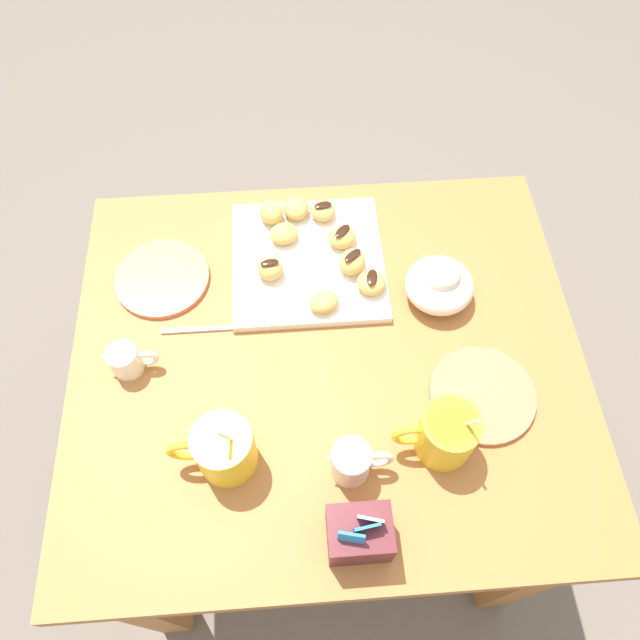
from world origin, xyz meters
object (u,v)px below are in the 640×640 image
cream_pitcher_white (352,461)px  ice_cream_bowl (440,284)px  beignet_1 (342,237)px  beignet_3 (271,212)px  beignet_7 (323,211)px  pastry_plate_square (308,261)px  beignet_6 (371,283)px  beignet_0 (352,262)px  sugar_caddy (359,534)px  coffee_mug_yellow_right (223,449)px  saucer_coral_left (482,394)px  saucer_coral_right (162,278)px  dining_table (327,388)px  beignet_8 (296,208)px  beignet_5 (270,269)px  beignet_2 (325,302)px  beignet_4 (284,234)px  chocolate_sauce_pitcher (125,360)px  coffee_mug_yellow_left (446,433)px

cream_pitcher_white → ice_cream_bowl: ice_cream_bowl is taller
ice_cream_bowl → beignet_1: bearing=-36.9°
beignet_3 → beignet_7: 0.10m
pastry_plate_square → beignet_6: bearing=146.4°
beignet_0 → beignet_6: (-0.03, 0.05, -0.00)m
beignet_1 → sugar_caddy: bearing=87.4°
coffee_mug_yellow_right → beignet_7: bearing=-111.6°
sugar_caddy → saucer_coral_left: (-0.23, -0.21, -0.04)m
saucer_coral_right → dining_table: bearing=148.7°
pastry_plate_square → beignet_8: size_ratio=5.23×
dining_table → ice_cream_bowl: bearing=-152.7°
dining_table → beignet_5: bearing=-60.8°
coffee_mug_yellow_right → sugar_caddy: size_ratio=1.39×
ice_cream_bowl → cream_pitcher_white: bearing=58.8°
beignet_2 → beignet_7: size_ratio=1.09×
beignet_1 → cream_pitcher_white: bearing=86.8°
saucer_coral_left → coffee_mug_yellow_right: bearing=10.5°
beignet_2 → beignet_4: 0.17m
beignet_4 → beignet_7: size_ratio=1.08×
coffee_mug_yellow_right → chocolate_sauce_pitcher: coffee_mug_yellow_right is taller
beignet_6 → saucer_coral_right: bearing=-8.3°
sugar_caddy → saucer_coral_right: (0.31, -0.48, -0.04)m
ice_cream_bowl → saucer_coral_left: bearing=101.8°
dining_table → sugar_caddy: (-0.02, 0.31, 0.18)m
chocolate_sauce_pitcher → beignet_8: chocolate_sauce_pitcher is taller
ice_cream_bowl → saucer_coral_right: 0.50m
pastry_plate_square → beignet_0: bearing=160.8°
beignet_7 → beignet_8: size_ratio=0.91×
ice_cream_bowl → beignet_2: size_ratio=2.29×
coffee_mug_yellow_left → beignet_3: coffee_mug_yellow_left is taller
beignet_3 → beignet_4: size_ratio=1.02×
ice_cream_bowl → beignet_8: bearing=-38.9°
ice_cream_bowl → beignet_6: (0.12, -0.02, -0.01)m
beignet_3 → beignet_7: beignet_3 is taller
sugar_caddy → beignet_2: (0.02, -0.39, -0.01)m
beignet_4 → coffee_mug_yellow_right: bearing=75.6°
cream_pitcher_white → beignet_2: size_ratio=1.96×
beignet_8 → coffee_mug_yellow_left: bearing=113.1°
sugar_caddy → beignet_3: (0.11, -0.60, -0.01)m
saucer_coral_right → beignet_7: (-0.31, -0.12, 0.03)m
beignet_5 → beignet_2: bearing=141.4°
pastry_plate_square → coffee_mug_yellow_right: coffee_mug_yellow_right is taller
dining_table → saucer_coral_left: size_ratio=5.03×
beignet_0 → beignet_4: beignet_0 is taller
pastry_plate_square → beignet_2: (-0.02, 0.11, 0.02)m
cream_pitcher_white → ice_cream_bowl: (-0.19, -0.31, -0.00)m
sugar_caddy → beignet_2: bearing=-87.2°
coffee_mug_yellow_left → chocolate_sauce_pitcher: size_ratio=1.60×
coffee_mug_yellow_right → beignet_0: coffee_mug_yellow_right is taller
beignet_0 → beignet_2: 0.10m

